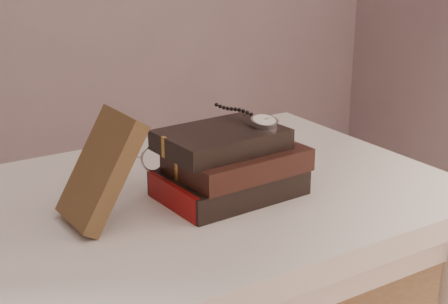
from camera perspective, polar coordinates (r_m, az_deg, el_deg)
table at (r=1.10m, az=-6.07°, el=-8.60°), size 1.00×0.60×0.75m
book_stack at (r=1.06m, az=0.52°, el=-1.11°), size 0.23×0.16×0.11m
journal at (r=0.97m, az=-10.61°, el=-1.50°), size 0.11×0.11×0.16m
pocket_watch at (r=1.06m, az=3.18°, el=2.78°), size 0.05×0.15×0.02m
eyeglasses at (r=1.07m, az=-5.24°, el=-0.27°), size 0.10×0.11×0.04m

